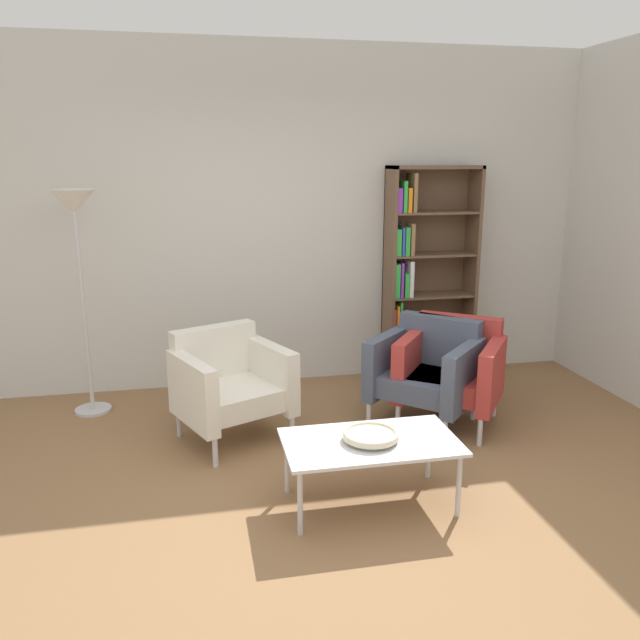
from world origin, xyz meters
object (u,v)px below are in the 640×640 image
armchair_corner_red (229,383)px  armchair_by_bookshelf (451,369)px  armchair_near_window (427,370)px  floor_lamp_torchiere (76,229)px  bookshelf_tall (421,276)px  decorative_bowl (371,435)px  coffee_table_low (370,446)px

armchair_corner_red → armchair_by_bookshelf: size_ratio=0.96×
armchair_near_window → floor_lamp_torchiere: floor_lamp_torchiere is taller
bookshelf_tall → decorative_bowl: size_ratio=5.94×
coffee_table_low → armchair_corner_red: size_ratio=1.10×
bookshelf_tall → floor_lamp_torchiere: (-2.84, -0.29, 0.51)m
armchair_near_window → armchair_by_bookshelf: same height
armchair_near_window → armchair_by_bookshelf: (0.19, -0.02, 0.00)m
bookshelf_tall → coffee_table_low: size_ratio=1.90×
decorative_bowl → armchair_corner_red: 1.31m
decorative_bowl → floor_lamp_torchiere: bearing=134.8°
decorative_bowl → coffee_table_low: bearing=153.4°
decorative_bowl → armchair_by_bookshelf: 1.41m
armchair_by_bookshelf → floor_lamp_torchiere: floor_lamp_torchiere is taller
coffee_table_low → armchair_by_bookshelf: (0.94, 1.05, 0.05)m
armchair_corner_red → floor_lamp_torchiere: 1.63m
bookshelf_tall → armchair_corner_red: bearing=-151.1°
bookshelf_tall → armchair_near_window: size_ratio=2.00×
bookshelf_tall → coffee_table_low: bookshelf_tall is taller
floor_lamp_torchiere → armchair_corner_red: bearing=-33.9°
armchair_near_window → floor_lamp_torchiere: 2.82m
floor_lamp_torchiere → armchair_near_window: bearing=-15.8°
bookshelf_tall → coffee_table_low: 2.40m
armchair_near_window → armchair_by_bookshelf: 0.19m
decorative_bowl → armchair_by_bookshelf: bearing=48.3°
armchair_corner_red → armchair_near_window: (1.48, -0.01, 0.00)m
armchair_corner_red → armchair_by_bookshelf: 1.67m
decorative_bowl → armchair_near_window: bearing=55.0°
bookshelf_tall → armchair_by_bookshelf: 1.16m
armchair_near_window → coffee_table_low: bearing=-80.6°
coffee_table_low → armchair_near_window: armchair_near_window is taller
bookshelf_tall → coffee_table_low: bearing=-117.0°
armchair_corner_red → floor_lamp_torchiere: bearing=122.2°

